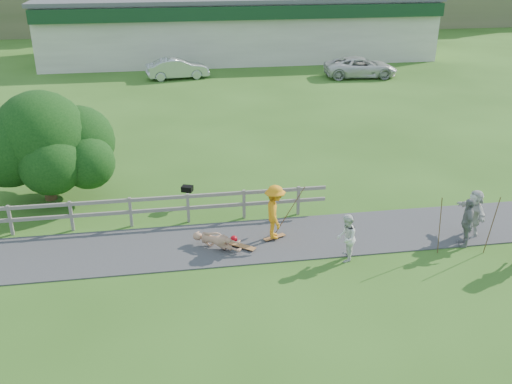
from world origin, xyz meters
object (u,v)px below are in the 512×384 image
(spectator_d, at_px, (474,213))
(skater_rider, at_px, (275,215))
(spectator_b, at_px, (467,222))
(car_white, at_px, (361,67))
(car_silver, at_px, (177,68))
(tree, at_px, (45,158))
(spectator_a, at_px, (346,238))
(skater_fallen, at_px, (217,241))
(bbq, at_px, (188,197))

(spectator_d, bearing_deg, skater_rider, -99.15)
(spectator_b, distance_m, car_white, 25.54)
(car_silver, bearing_deg, tree, 156.91)
(spectator_a, relative_size, tree, 0.28)
(skater_fallen, bearing_deg, car_white, 8.68)
(spectator_d, height_order, car_silver, spectator_d)
(tree, bearing_deg, spectator_a, -32.50)
(skater_rider, relative_size, spectator_d, 1.12)
(skater_rider, height_order, spectator_a, skater_rider)
(car_white, bearing_deg, spectator_d, 174.25)
(car_white, bearing_deg, spectator_b, 173.20)
(spectator_b, relative_size, tree, 0.30)
(skater_rider, distance_m, bbq, 4.11)
(spectator_a, bearing_deg, bbq, -114.03)
(skater_fallen, relative_size, car_silver, 0.38)
(skater_rider, height_order, car_silver, skater_rider)
(spectator_b, bearing_deg, skater_rider, -84.02)
(spectator_b, bearing_deg, spectator_d, 155.79)
(bbq, bearing_deg, tree, -175.75)
(spectator_d, bearing_deg, skater_fallen, -95.42)
(car_silver, distance_m, car_white, 13.44)
(skater_rider, bearing_deg, tree, 63.57)
(car_silver, height_order, tree, tree)
(spectator_b, xyz_separation_m, tree, (-14.05, 6.03, 0.87))
(skater_rider, distance_m, skater_fallen, 2.10)
(skater_rider, relative_size, car_silver, 0.42)
(skater_fallen, xyz_separation_m, spectator_b, (8.06, -1.05, 0.53))
(skater_rider, bearing_deg, skater_fallen, 103.58)
(skater_rider, distance_m, tree, 9.25)
(spectator_d, bearing_deg, spectator_a, -81.80)
(skater_fallen, bearing_deg, skater_rider, -43.08)
(skater_fallen, height_order, spectator_d, spectator_d)
(spectator_d, relative_size, car_white, 0.31)
(spectator_b, height_order, car_white, spectator_b)
(skater_fallen, xyz_separation_m, spectator_d, (8.65, -0.42, 0.52))
(skater_rider, bearing_deg, bbq, 45.82)
(spectator_d, relative_size, bbq, 1.93)
(spectator_d, bearing_deg, tree, -112.89)
(skater_rider, height_order, skater_fallen, skater_rider)
(spectator_a, height_order, car_white, spectator_a)
(car_white, bearing_deg, skater_fallen, 155.91)
(car_silver, bearing_deg, spectator_b, -170.39)
(spectator_a, xyz_separation_m, car_white, (9.09, 25.34, -0.03))
(car_silver, bearing_deg, bbq, 171.08)
(spectator_a, xyz_separation_m, bbq, (-4.67, 4.70, -0.34))
(skater_rider, distance_m, car_silver, 25.46)
(car_silver, bearing_deg, spectator_a, -178.90)
(skater_rider, relative_size, spectator_b, 1.11)
(spectator_d, bearing_deg, bbq, -114.61)
(skater_fallen, distance_m, bbq, 3.46)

